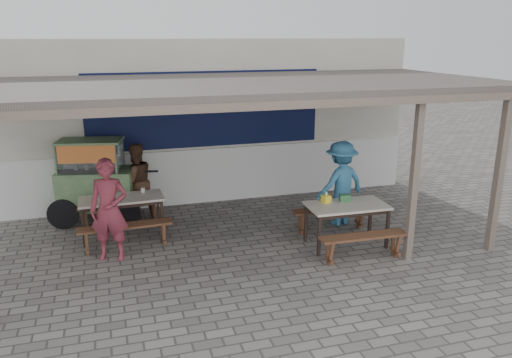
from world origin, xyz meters
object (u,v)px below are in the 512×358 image
object	(u,v)px
table_left	(121,202)
tissue_box	(326,199)
condiment_jar	(143,190)
patron_wall_side	(136,181)
donation_box	(345,198)
condiment_bowl	(102,198)
bench_left_wall	(120,208)
patron_right_table	(341,183)
bench_left_street	(125,231)
patron_street_side	(109,210)
bench_right_wall	(331,214)
vendor_cart	(95,178)
table_right	(347,209)
bench_right_street	(363,241)

from	to	relation	value
table_left	tissue_box	size ratio (longest dim) A/B	11.58
condiment_jar	tissue_box	bearing A→B (deg)	-26.81
patron_wall_side	condiment_jar	xyz separation A→B (m)	(0.08, -0.70, 0.02)
donation_box	condiment_bowl	world-z (taller)	donation_box
tissue_box	bench_left_wall	bearing A→B (deg)	150.90
patron_right_table	condiment_jar	distance (m)	3.75
bench_left_street	condiment_bowl	size ratio (longest dim) A/B	8.74
patron_street_side	donation_box	world-z (taller)	patron_street_side
bench_right_wall	patron_right_table	distance (m)	0.67
bench_left_street	vendor_cart	xyz separation A→B (m)	(-0.47, 1.58, 0.55)
vendor_cart	patron_right_table	world-z (taller)	same
table_left	vendor_cart	size ratio (longest dim) A/B	0.71
vendor_cart	tissue_box	distance (m)	4.50
table_left	patron_street_side	world-z (taller)	patron_street_side
bench_left_street	donation_box	world-z (taller)	donation_box
bench_left_wall	condiment_jar	bearing A→B (deg)	-44.47
patron_street_side	table_right	bearing A→B (deg)	7.20
bench_left_street	bench_right_street	bearing A→B (deg)	-25.13
patron_wall_side	bench_right_wall	bearing A→B (deg)	133.41
table_right	patron_wall_side	bearing A→B (deg)	146.44
bench_left_street	patron_right_table	size ratio (longest dim) A/B	0.97
bench_left_street	patron_street_side	size ratio (longest dim) A/B	0.94
bench_right_street	patron_right_table	bearing A→B (deg)	79.16
patron_wall_side	condiment_jar	distance (m)	0.71
bench_right_wall	condiment_bowl	bearing A→B (deg)	170.01
patron_right_table	vendor_cart	bearing A→B (deg)	-32.57
donation_box	condiment_jar	xyz separation A→B (m)	(-3.36, 1.57, -0.02)
table_left	donation_box	xyz separation A→B (m)	(3.77, -1.35, 0.14)
donation_box	condiment_bowl	xyz separation A→B (m)	(-4.10, 1.37, -0.04)
bench_left_wall	patron_wall_side	distance (m)	0.63
table_left	donation_box	size ratio (longest dim) A/B	8.08
bench_right_wall	tissue_box	world-z (taller)	tissue_box
vendor_cart	condiment_bowl	bearing A→B (deg)	-70.36
condiment_jar	condiment_bowl	distance (m)	0.76
patron_street_side	condiment_bowl	distance (m)	0.95
bench_right_wall	condiment_jar	xyz separation A→B (m)	(-3.35, 1.07, 0.45)
table_right	patron_street_side	world-z (taller)	patron_street_side
patron_right_table	table_right	bearing A→B (deg)	55.90
tissue_box	condiment_jar	distance (m)	3.38
bench_left_wall	table_right	distance (m)	4.33
vendor_cart	donation_box	size ratio (longest dim) A/B	11.44
patron_right_table	table_left	bearing A→B (deg)	-21.70
donation_box	table_right	bearing A→B (deg)	-103.79
bench_left_street	donation_box	bearing A→B (deg)	-13.06
patron_wall_side	condiment_bowl	size ratio (longest dim) A/B	8.45
patron_wall_side	tissue_box	distance (m)	3.82
table_right	patron_right_table	distance (m)	1.06
bench_left_street	bench_right_street	xyz separation A→B (m)	(3.68, -1.58, -0.00)
patron_right_table	condiment_bowl	size ratio (longest dim) A/B	9.05
patron_right_table	donation_box	distance (m)	0.87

